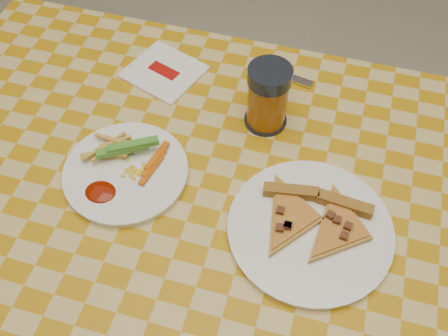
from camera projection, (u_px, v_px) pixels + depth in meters
The scene contains 8 objects.
table at pixel (222, 232), 0.90m from camera, with size 1.28×0.88×0.76m.
plate_left at pixel (126, 173), 0.88m from camera, with size 0.22×0.22×0.01m, color white.
plate_right at pixel (310, 230), 0.82m from camera, with size 0.27×0.27×0.01m, color white.
fries_veggies at pixel (123, 160), 0.88m from camera, with size 0.16×0.15×0.04m.
pizza_slices at pixel (314, 219), 0.81m from camera, with size 0.21×0.20×0.02m.
drink_glass at pixel (268, 97), 0.91m from camera, with size 0.08×0.08×0.13m.
napkin at pixel (164, 72), 1.04m from camera, with size 0.18×0.17×0.01m.
fork at pixel (283, 74), 1.03m from camera, with size 0.13×0.04×0.01m.
Camera 1 is at (0.12, -0.42, 1.48)m, focal length 40.00 mm.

